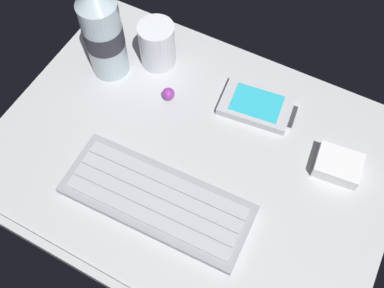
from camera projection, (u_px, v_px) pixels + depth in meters
The scene contains 7 objects.
ground_plane at pixel (191, 157), 70.64cm from camera, with size 64.00×48.00×2.80cm.
keyboard at pixel (157, 199), 65.08cm from camera, with size 29.39×12.06×1.70cm.
handheld_device at pixel (257, 106), 73.61cm from camera, with size 13.37×8.94×1.50cm.
juice_cup at pixel (157, 46), 76.02cm from camera, with size 6.40×6.40×8.50cm.
water_bottle at pixel (103, 32), 70.77cm from camera, with size 6.73×6.73×20.80cm.
charger_block at pixel (338, 165), 67.46cm from camera, with size 7.00×5.60×2.40cm, color white.
trackball_mouse at pixel (168, 94), 74.36cm from camera, with size 2.20×2.20×2.20cm, color purple.
Camera 1 is at (15.50, -29.24, 61.57)cm, focal length 40.29 mm.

